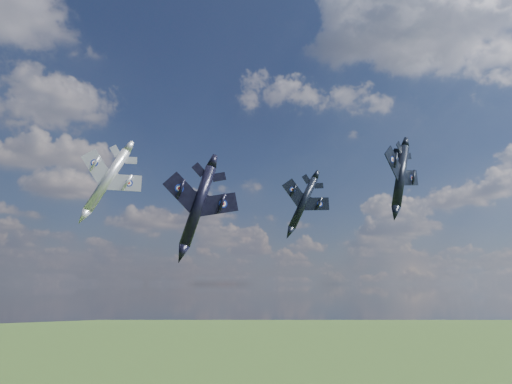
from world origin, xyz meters
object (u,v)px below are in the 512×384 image
jet_high_navy (303,203)px  jet_left_silver (107,180)px  jet_right_navy (401,176)px  jet_lead_navy (198,206)px

jet_high_navy → jet_left_silver: (-35.01, -3.13, -0.32)m
jet_right_navy → jet_high_navy: (1.72, 24.03, -0.10)m
jet_right_navy → jet_high_navy: jet_high_navy is taller
jet_right_navy → jet_high_navy: 24.09m
jet_right_navy → jet_high_navy: size_ratio=0.93×
jet_lead_navy → jet_right_navy: (23.27, -13.44, 4.04)m
jet_left_silver → jet_right_navy: bearing=-13.1°
jet_right_navy → jet_lead_navy: bearing=137.3°
jet_left_silver → jet_high_navy: bearing=24.1°
jet_lead_navy → jet_left_silver: bearing=161.1°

